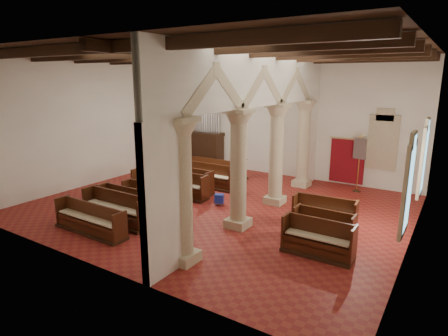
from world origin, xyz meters
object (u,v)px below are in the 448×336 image
aisle_pew_0 (318,244)px  processional_banner (358,174)px  pipe_organ (206,143)px  nave_pew_0 (90,223)px  lectern (242,170)px

aisle_pew_0 → processional_banner: bearing=94.6°
pipe_organ → nave_pew_0: (2.40, -10.08, -1.04)m
processional_banner → nave_pew_0: (-6.35, -9.61, -0.50)m
pipe_organ → processional_banner: pipe_organ is taller
processional_banner → aisle_pew_0: 7.17m
nave_pew_0 → aisle_pew_0: 7.37m
pipe_organ → lectern: bearing=-23.5°
processional_banner → nave_pew_0: size_ratio=0.88×
lectern → nave_pew_0: 8.70m
lectern → aisle_pew_0: lectern is taller
pipe_organ → processional_banner: (8.74, -0.47, -0.54)m
nave_pew_0 → pipe_organ: bearing=104.1°
aisle_pew_0 → nave_pew_0: bearing=-160.5°
pipe_organ → lectern: 3.69m
nave_pew_0 → aisle_pew_0: (6.94, 2.48, 0.04)m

